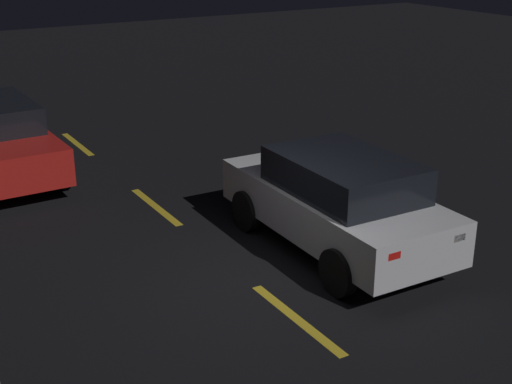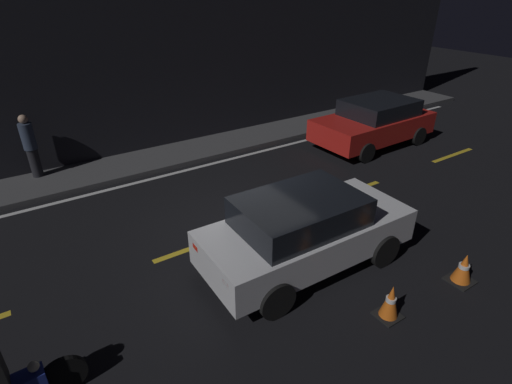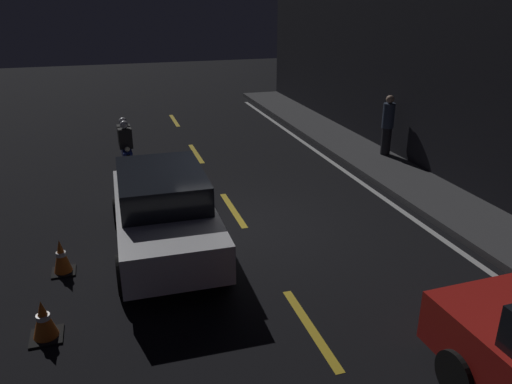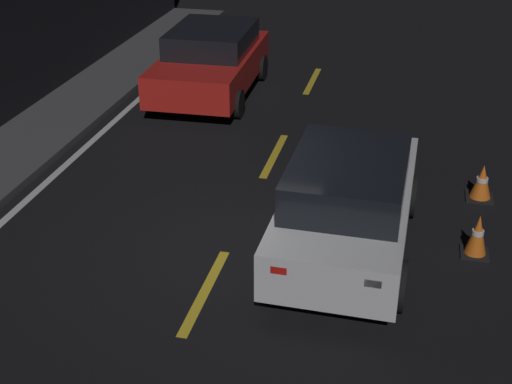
% 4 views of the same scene
% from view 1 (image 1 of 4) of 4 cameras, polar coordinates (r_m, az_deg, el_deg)
% --- Properties ---
extents(ground_plane, '(56.00, 56.00, 0.00)m').
position_cam_1_polar(ground_plane, '(9.99, 0.03, -7.60)').
color(ground_plane, black).
extents(lane_dash_c, '(2.00, 0.14, 0.01)m').
position_cam_1_polar(lane_dash_c, '(9.26, 3.26, -10.08)').
color(lane_dash_c, gold).
rests_on(lane_dash_c, ground).
extents(lane_dash_d, '(2.00, 0.14, 0.01)m').
position_cam_1_polar(lane_dash_d, '(12.84, -8.02, -1.16)').
color(lane_dash_d, gold).
rests_on(lane_dash_d, ground).
extents(lane_dash_e, '(2.00, 0.14, 0.01)m').
position_cam_1_polar(lane_dash_e, '(16.87, -14.10, 3.74)').
color(lane_dash_e, gold).
rests_on(lane_dash_e, ground).
extents(sedan_white, '(4.12, 1.91, 1.53)m').
position_cam_1_polar(sedan_white, '(10.86, 6.49, -0.62)').
color(sedan_white, silver).
rests_on(sedan_white, ground).
extents(traffic_cone_near, '(0.40, 0.40, 0.64)m').
position_cam_1_polar(traffic_cone_near, '(12.40, 12.31, -0.72)').
color(traffic_cone_near, black).
rests_on(traffic_cone_near, ground).
extents(traffic_cone_mid, '(0.45, 0.45, 0.60)m').
position_cam_1_polar(traffic_cone_mid, '(13.78, 7.65, 1.69)').
color(traffic_cone_mid, black).
rests_on(traffic_cone_mid, ground).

